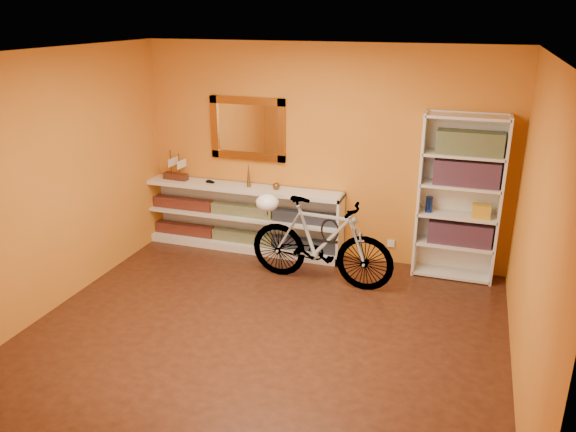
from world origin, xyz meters
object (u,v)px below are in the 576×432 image
(bookcase, at_px, (459,199))
(bicycle, at_px, (321,242))
(console_unit, at_px, (243,218))
(helmet, at_px, (267,203))

(bookcase, height_order, bicycle, bookcase)
(bookcase, relative_size, bicycle, 1.12)
(console_unit, xyz_separation_m, bookcase, (2.62, 0.03, 0.52))
(console_unit, distance_m, bicycle, 1.37)
(bicycle, distance_m, helmet, 0.75)
(bookcase, bearing_deg, console_unit, -179.45)
(bookcase, distance_m, helmet, 2.15)
(console_unit, distance_m, helmet, 0.93)
(bookcase, bearing_deg, helmet, -163.34)
(bookcase, distance_m, bicycle, 1.62)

